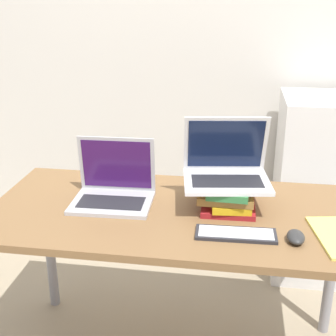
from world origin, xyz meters
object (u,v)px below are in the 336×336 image
object	(u,v)px
book_stack	(228,195)
mini_fridge	(325,188)
laptop_left	(114,190)
laptop_on_books	(226,169)
mouse	(296,237)
wireless_keyboard	(236,234)

from	to	relation	value
book_stack	mini_fridge	world-z (taller)	mini_fridge
laptop_left	laptop_on_books	size ratio (longest dim) A/B	0.90
book_stack	mini_fridge	bearing A→B (deg)	56.89
laptop_on_books	mouse	bearing A→B (deg)	-45.04
wireless_keyboard	laptop_on_books	bearing A→B (deg)	101.47
laptop_left	mouse	size ratio (longest dim) A/B	3.40
laptop_left	mini_fridge	xyz separation A→B (m)	(1.01, 0.83, -0.29)
wireless_keyboard	mouse	distance (m)	0.21
laptop_on_books	wireless_keyboard	size ratio (longest dim) A/B	1.26
laptop_on_books	wireless_keyboard	bearing A→B (deg)	-78.53
laptop_left	laptop_on_books	distance (m)	0.47
laptop_left	mini_fridge	world-z (taller)	mini_fridge
laptop_left	laptop_on_books	bearing A→B (deg)	3.65
wireless_keyboard	mouse	world-z (taller)	mouse
wireless_keyboard	mini_fridge	world-z (taller)	mini_fridge
laptop_left	mini_fridge	size ratio (longest dim) A/B	0.32
laptop_left	book_stack	world-z (taller)	laptop_left
book_stack	wireless_keyboard	xyz separation A→B (m)	(0.04, -0.23, -0.05)
laptop_on_books	mouse	xyz separation A→B (m)	(0.26, -0.26, -0.14)
laptop_left	laptop_on_books	world-z (taller)	laptop_on_books
laptop_on_books	mini_fridge	xyz separation A→B (m)	(0.55, 0.80, -0.39)
book_stack	laptop_on_books	distance (m)	0.11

